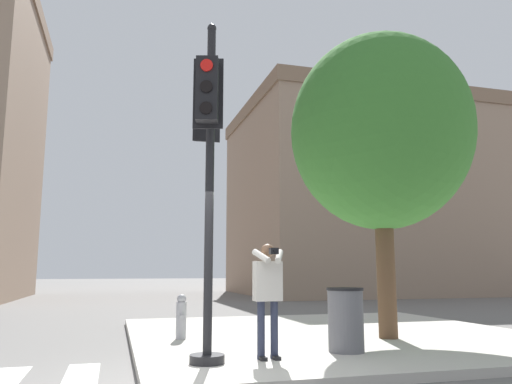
% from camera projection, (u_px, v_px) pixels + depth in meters
% --- Properties ---
extents(sidewalk_corner, '(8.00, 8.00, 0.13)m').
position_uv_depth(sidewalk_corner, '(332.00, 336.00, 10.16)').
color(sidewalk_corner, '#BCB7AD').
rests_on(sidewalk_corner, ground_plane).
extents(traffic_signal_pole, '(0.56, 1.35, 4.94)m').
position_uv_depth(traffic_signal_pole, '(207.00, 150.00, 7.23)').
color(traffic_signal_pole, black).
rests_on(traffic_signal_pole, sidewalk_corner).
extents(person_photographer, '(0.50, 0.53, 1.64)m').
position_uv_depth(person_photographer, '(268.00, 289.00, 7.27)').
color(person_photographer, black).
rests_on(person_photographer, sidewalk_corner).
extents(street_tree, '(3.55, 3.55, 5.93)m').
position_uv_depth(street_tree, '(380.00, 132.00, 9.91)').
color(street_tree, brown).
rests_on(street_tree, sidewalk_corner).
extents(fire_hydrant, '(0.19, 0.25, 0.81)m').
position_uv_depth(fire_hydrant, '(181.00, 317.00, 9.26)').
color(fire_hydrant, '#99999E').
rests_on(fire_hydrant, sidewalk_corner).
extents(trash_bin, '(0.58, 0.58, 0.98)m').
position_uv_depth(trash_bin, '(346.00, 319.00, 7.81)').
color(trash_bin, '#5B5B60').
rests_on(trash_bin, sidewalk_corner).
extents(building_right, '(16.62, 11.72, 11.25)m').
position_uv_depth(building_right, '(376.00, 201.00, 30.95)').
color(building_right, gray).
rests_on(building_right, ground_plane).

